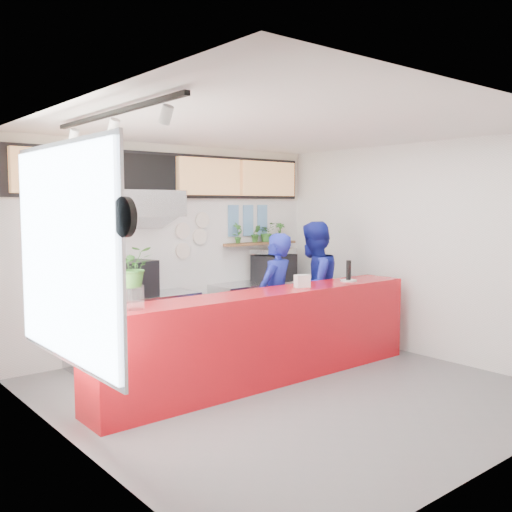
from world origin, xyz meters
TOP-DOWN VIEW (x-y plane):
  - floor at (0.00, 0.00)m, footprint 5.00×5.00m
  - ceiling at (0.00, 0.00)m, footprint 5.00×5.00m
  - wall_back at (0.00, 2.50)m, footprint 5.00×0.00m
  - wall_left at (-2.50, 0.00)m, footprint 0.00×5.00m
  - wall_right at (2.50, 0.00)m, footprint 0.00×5.00m
  - service_counter at (0.00, 0.40)m, footprint 4.50×0.60m
  - cream_band at (0.00, 2.49)m, footprint 5.00×0.02m
  - prep_bench at (-0.80, 2.20)m, footprint 1.80×0.60m
  - panini_oven at (-0.84, 2.20)m, footprint 0.68×0.68m
  - extraction_hood at (-0.80, 2.15)m, footprint 1.20×0.70m
  - hood_lip at (-0.80, 2.15)m, footprint 1.20×0.69m
  - right_bench at (1.50, 2.20)m, footprint 1.80×0.60m
  - espresso_machine at (1.72, 2.20)m, footprint 0.73×0.58m
  - espresso_tray at (1.72, 2.20)m, footprint 0.84×0.72m
  - herb_shelf at (1.60, 2.40)m, footprint 1.40×0.18m
  - menu_board_far_left at (-1.75, 2.38)m, footprint 1.10×0.10m
  - menu_board_mid_left at (-0.59, 2.38)m, footprint 1.10×0.10m
  - menu_board_mid_right at (0.57, 2.38)m, footprint 1.10×0.10m
  - menu_board_far_right at (1.73, 2.38)m, footprint 1.10×0.10m
  - soffit at (0.00, 2.46)m, footprint 4.80×0.04m
  - window_pane at (-2.47, 0.30)m, footprint 0.04×2.20m
  - window_frame at (-2.45, 0.30)m, footprint 0.03×2.30m
  - wall_clock_rim at (-2.46, -0.90)m, footprint 0.05×0.30m
  - wall_clock_face at (-2.43, -0.90)m, footprint 0.02×0.26m
  - track_rail at (-2.10, 0.00)m, footprint 0.05×2.40m
  - dec_plate_a at (0.15, 2.47)m, footprint 0.24×0.03m
  - dec_plate_b at (0.45, 2.47)m, footprint 0.24×0.03m
  - dec_plate_c at (0.15, 2.47)m, footprint 0.24×0.03m
  - dec_plate_d at (0.50, 2.47)m, footprint 0.24×0.03m
  - photo_frame_a at (1.10, 2.48)m, footprint 0.20×0.02m
  - photo_frame_b at (1.40, 2.48)m, footprint 0.20×0.02m
  - photo_frame_c at (1.70, 2.48)m, footprint 0.20×0.02m
  - photo_frame_d at (1.10, 2.48)m, footprint 0.20×0.02m
  - photo_frame_e at (1.40, 2.48)m, footprint 0.20×0.02m
  - photo_frame_f at (1.70, 2.48)m, footprint 0.20×0.02m
  - staff_center at (0.64, 0.94)m, footprint 0.75×0.62m
  - staff_right at (1.40, 0.99)m, footprint 1.05×0.90m
  - herb_a at (1.13, 2.40)m, footprint 0.19×0.14m
  - herb_b at (1.50, 2.40)m, footprint 0.19×0.18m
  - herb_c at (1.72, 2.40)m, footprint 0.32×0.29m
  - herb_d at (2.02, 2.40)m, footprint 0.22×0.21m
  - glass_vase at (-1.75, 0.35)m, footprint 0.26×0.26m
  - basil_vase at (-1.75, 0.35)m, footprint 0.45×0.42m
  - napkin_holder at (0.58, 0.37)m, footprint 0.20×0.16m
  - white_plate at (1.46, 0.38)m, footprint 0.28×0.28m
  - pepper_mill at (1.46, 0.38)m, footprint 0.08×0.08m

SIDE VIEW (x-z plane):
  - floor at x=0.00m, z-range 0.00..0.00m
  - prep_bench at x=-0.80m, z-range 0.00..0.90m
  - right_bench at x=1.50m, z-range 0.00..0.90m
  - service_counter at x=0.00m, z-range 0.00..1.10m
  - staff_center at x=0.64m, z-range 0.00..1.76m
  - staff_right at x=1.40m, z-range 0.00..1.90m
  - white_plate at x=1.46m, z-range 1.10..1.12m
  - espresso_machine at x=1.72m, z-range 0.90..1.32m
  - panini_oven at x=-0.84m, z-range 0.90..1.38m
  - napkin_holder at x=0.58m, z-range 1.10..1.26m
  - glass_vase at x=-1.75m, z-range 1.10..1.34m
  - pepper_mill at x=1.46m, z-range 1.11..1.38m
  - espresso_tray at x=1.72m, z-range 1.35..1.42m
  - dec_plate_c at x=0.15m, z-range 1.33..1.57m
  - wall_back at x=0.00m, z-range -1.00..4.00m
  - wall_left at x=-2.50m, z-range -1.00..4.00m
  - wall_right at x=2.50m, z-range -1.00..4.00m
  - herb_shelf at x=1.60m, z-range 1.48..1.52m
  - basil_vase at x=-1.75m, z-range 1.32..1.73m
  - dec_plate_b at x=0.45m, z-range 1.53..1.77m
  - herb_b at x=1.50m, z-range 1.52..1.80m
  - herb_d at x=2.02m, z-range 1.52..1.82m
  - herb_c at x=1.72m, z-range 1.52..1.84m
  - herb_a at x=1.13m, z-range 1.52..1.85m
  - window_pane at x=-2.47m, z-range 0.75..2.65m
  - window_frame at x=-2.45m, z-range 0.70..2.70m
  - dec_plate_a at x=0.15m, z-range 1.63..1.87m
  - photo_frame_d at x=1.10m, z-range 1.62..1.88m
  - photo_frame_e at x=1.40m, z-range 1.62..1.88m
  - photo_frame_f at x=1.70m, z-range 1.62..1.88m
  - dec_plate_d at x=0.50m, z-range 1.78..2.02m
  - hood_lip at x=-0.80m, z-range 1.79..2.11m
  - photo_frame_a at x=1.10m, z-range 1.88..2.12m
  - photo_frame_b at x=1.40m, z-range 1.88..2.12m
  - photo_frame_c at x=1.70m, z-range 1.88..2.12m
  - wall_clock_rim at x=-2.46m, z-range 1.90..2.20m
  - wall_clock_face at x=-2.43m, z-range 1.92..2.18m
  - extraction_hood at x=-0.80m, z-range 1.98..2.32m
  - menu_board_far_left at x=-1.75m, z-range 2.27..2.82m
  - menu_board_mid_left at x=-0.59m, z-range 2.27..2.82m
  - menu_board_mid_right at x=0.57m, z-range 2.27..2.82m
  - menu_board_far_right at x=1.73m, z-range 2.27..2.82m
  - soffit at x=0.00m, z-range 2.22..2.88m
  - cream_band at x=0.00m, z-range 2.20..3.00m
  - track_rail at x=-2.10m, z-range 2.92..2.96m
  - ceiling at x=0.00m, z-range 3.00..3.00m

